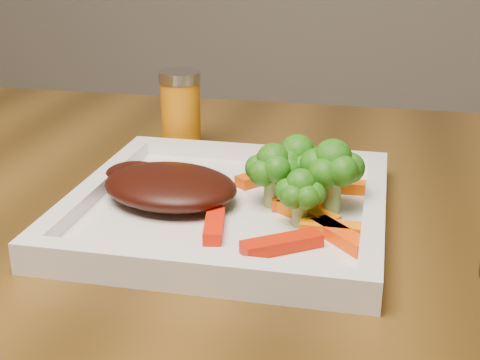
# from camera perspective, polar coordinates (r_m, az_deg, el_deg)

# --- Properties ---
(plate) EXTENTS (0.27, 0.27, 0.01)m
(plate) POSITION_cam_1_polar(r_m,az_deg,el_deg) (0.59, -0.94, -2.72)
(plate) COLOR white
(plate) RESTS_ON dining_table
(steak) EXTENTS (0.14, 0.12, 0.03)m
(steak) POSITION_cam_1_polar(r_m,az_deg,el_deg) (0.60, -5.97, -0.52)
(steak) COLOR #350D08
(steak) RESTS_ON plate
(broccoli_0) EXTENTS (0.07, 0.07, 0.07)m
(broccoli_0) POSITION_cam_1_polar(r_m,az_deg,el_deg) (0.59, 4.88, 1.47)
(broccoli_0) COLOR #327713
(broccoli_0) RESTS_ON plate
(broccoli_1) EXTENTS (0.08, 0.08, 0.06)m
(broccoli_1) POSITION_cam_1_polar(r_m,az_deg,el_deg) (0.57, 7.84, 0.30)
(broccoli_1) COLOR #317413
(broccoli_1) RESTS_ON plate
(broccoli_2) EXTENTS (0.05, 0.05, 0.06)m
(broccoli_2) POSITION_cam_1_polar(r_m,az_deg,el_deg) (0.54, 5.19, -1.02)
(broccoli_2) COLOR #2C6010
(broccoli_2) RESTS_ON plate
(broccoli_3) EXTENTS (0.06, 0.06, 0.06)m
(broccoli_3) POSITION_cam_1_polar(r_m,az_deg,el_deg) (0.58, 2.80, 0.62)
(broccoli_3) COLOR #235E0F
(broccoli_3) RESTS_ON plate
(carrot_0) EXTENTS (0.06, 0.05, 0.01)m
(carrot_0) POSITION_cam_1_polar(r_m,az_deg,el_deg) (0.51, 3.60, -5.45)
(carrot_0) COLOR red
(carrot_0) RESTS_ON plate
(carrot_1) EXTENTS (0.06, 0.02, 0.01)m
(carrot_1) POSITION_cam_1_polar(r_m,az_deg,el_deg) (0.54, 8.34, -4.18)
(carrot_1) COLOR orange
(carrot_1) RESTS_ON plate
(carrot_2) EXTENTS (0.02, 0.06, 0.01)m
(carrot_2) POSITION_cam_1_polar(r_m,az_deg,el_deg) (0.54, -2.22, -3.90)
(carrot_2) COLOR red
(carrot_2) RESTS_ON plate
(carrot_3) EXTENTS (0.05, 0.02, 0.01)m
(carrot_3) POSITION_cam_1_polar(r_m,az_deg,el_deg) (0.63, 9.58, -0.59)
(carrot_3) COLOR #F15603
(carrot_3) RESTS_ON plate
(carrot_4) EXTENTS (0.05, 0.06, 0.01)m
(carrot_4) POSITION_cam_1_polar(r_m,az_deg,el_deg) (0.64, 2.02, 0.32)
(carrot_4) COLOR #E94B03
(carrot_4) RESTS_ON plate
(carrot_5) EXTENTS (0.06, 0.05, 0.01)m
(carrot_5) POSITION_cam_1_polar(r_m,az_deg,el_deg) (0.56, 5.79, -2.87)
(carrot_5) COLOR #FE6D04
(carrot_5) RESTS_ON plate
(carrot_6) EXTENTS (0.05, 0.02, 0.01)m
(carrot_6) POSITION_cam_1_polar(r_m,az_deg,el_deg) (0.58, 5.15, -2.07)
(carrot_6) COLOR #FF4804
(carrot_6) RESTS_ON plate
(spice_shaker) EXTENTS (0.05, 0.05, 0.09)m
(spice_shaker) POSITION_cam_1_polar(r_m,az_deg,el_deg) (0.76, -5.09, 5.82)
(spice_shaker) COLOR #C7700B
(spice_shaker) RESTS_ON dining_table
(carrot_7) EXTENTS (0.05, 0.05, 0.01)m
(carrot_7) POSITION_cam_1_polar(r_m,az_deg,el_deg) (0.53, 8.55, -4.71)
(carrot_7) COLOR #FF4504
(carrot_7) RESTS_ON plate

